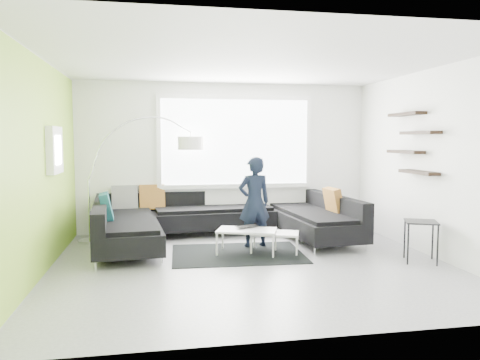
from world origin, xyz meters
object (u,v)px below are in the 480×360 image
Objects in this scene: side_table at (421,242)px; arc_lamp at (89,180)px; coffee_table at (261,241)px; laptop at (249,227)px; sectional_sofa at (223,220)px; person at (254,202)px.

arc_lamp is at bearing 155.78° from side_table.
arc_lamp is (-2.70, 1.24, 0.89)m from coffee_table.
arc_lamp is 2.86m from laptop.
side_table is at bearing -38.33° from sectional_sofa.
side_table is at bearing 139.46° from person.
sectional_sofa reaches higher than laptop.
sectional_sofa is 9.83× the size of laptop.
person is (0.46, -0.37, 0.34)m from sectional_sofa.
laptop is at bearing -72.29° from sectional_sofa.
arc_lamp reaches higher than person.
side_table is 2.57m from person.
coffee_table is 0.28m from laptop.
person reaches higher than laptop.
person reaches higher than sectional_sofa.
side_table is at bearing -26.33° from arc_lamp.
coffee_table is 0.69m from person.
person reaches higher than coffee_table.
sectional_sofa is at bearing 139.71° from coffee_table.
arc_lamp is 3.63× the size of side_table.
laptop is at bearing -26.80° from arc_lamp.
sectional_sofa is 2.37m from arc_lamp.
coffee_table is at bearing -64.10° from sectional_sofa.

